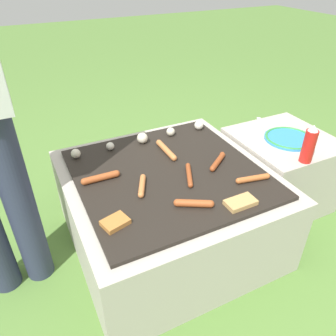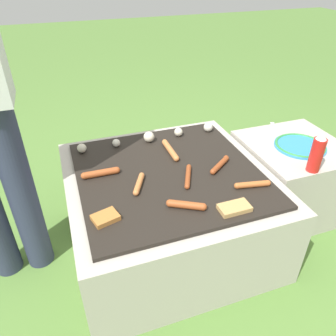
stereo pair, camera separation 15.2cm
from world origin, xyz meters
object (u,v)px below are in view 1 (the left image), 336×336
at_px(plate_colorful, 289,138).
at_px(fork_utensil, 262,124).
at_px(sausage_front_center, 142,186).
at_px(condiment_bottle, 309,145).

xyz_separation_m(plate_colorful, fork_utensil, (-0.01, 0.22, -0.01)).
height_order(sausage_front_center, fork_utensil, sausage_front_center).
bearing_deg(condiment_bottle, fork_utensil, 79.09).
height_order(sausage_front_center, condiment_bottle, condiment_bottle).
distance_m(plate_colorful, fork_utensil, 0.22).
xyz_separation_m(sausage_front_center, condiment_bottle, (0.80, -0.15, 0.08)).
xyz_separation_m(sausage_front_center, fork_utensil, (0.88, 0.27, -0.01)).
bearing_deg(condiment_bottle, sausage_front_center, 169.50).
relative_size(plate_colorful, fork_utensil, 1.53).
height_order(plate_colorful, condiment_bottle, condiment_bottle).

